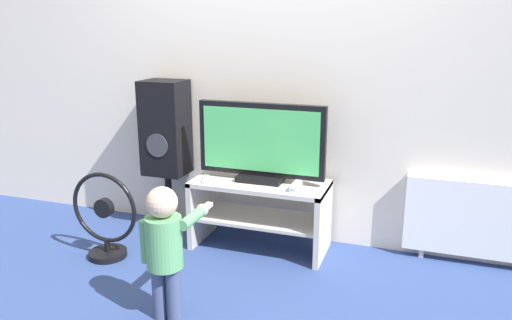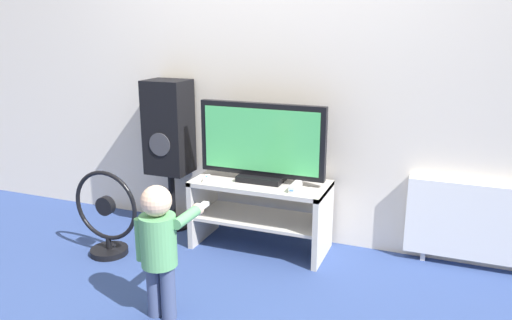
{
  "view_description": "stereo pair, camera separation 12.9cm",
  "coord_description": "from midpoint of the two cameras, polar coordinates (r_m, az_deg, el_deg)",
  "views": [
    {
      "loc": [
        1.04,
        -2.84,
        1.52
      ],
      "look_at": [
        0.0,
        0.13,
        0.66
      ],
      "focal_mm": 35.0,
      "sensor_mm": 36.0,
      "label": 1
    },
    {
      "loc": [
        1.16,
        -2.8,
        1.52
      ],
      "look_at": [
        0.0,
        0.13,
        0.66
      ],
      "focal_mm": 35.0,
      "sensor_mm": 36.0,
      "label": 2
    }
  ],
  "objects": [
    {
      "name": "remote_primary",
      "position": [
        3.42,
        -6.84,
        -2.17
      ],
      "size": [
        0.07,
        0.13,
        0.03
      ],
      "color": "white",
      "rests_on": "tv_stand"
    },
    {
      "name": "game_console",
      "position": [
        3.24,
        3.49,
        -2.95
      ],
      "size": [
        0.04,
        0.19,
        0.04
      ],
      "color": "white",
      "rests_on": "tv_stand"
    },
    {
      "name": "child",
      "position": [
        2.64,
        -11.7,
        -9.24
      ],
      "size": [
        0.28,
        0.43,
        0.74
      ],
      "color": "#3F4C72",
      "rests_on": "ground_plane"
    },
    {
      "name": "tv_stand",
      "position": [
        3.44,
        -0.61,
        -5.15
      ],
      "size": [
        0.92,
        0.42,
        0.48
      ],
      "color": "beige",
      "rests_on": "ground_plane"
    },
    {
      "name": "television",
      "position": [
        3.33,
        -0.52,
        1.91
      ],
      "size": [
        0.88,
        0.2,
        0.53
      ],
      "color": "black",
      "rests_on": "tv_stand"
    },
    {
      "name": "speaker_tower",
      "position": [
        3.73,
        -11.26,
        3.16
      ],
      "size": [
        0.31,
        0.28,
        1.13
      ],
      "color": "black",
      "rests_on": "ground_plane"
    },
    {
      "name": "ground_plane",
      "position": [
        3.39,
        -1.83,
        -11.33
      ],
      "size": [
        16.0,
        16.0,
        0.0
      ],
      "primitive_type": "plane",
      "color": "navy"
    },
    {
      "name": "floor_fan",
      "position": [
        3.49,
        -17.89,
        -6.56
      ],
      "size": [
        0.49,
        0.25,
        0.59
      ],
      "color": "black",
      "rests_on": "ground_plane"
    },
    {
      "name": "radiator",
      "position": [
        3.48,
        22.7,
        -6.24
      ],
      "size": [
        0.86,
        0.08,
        0.56
      ],
      "color": "white",
      "rests_on": "ground_plane"
    },
    {
      "name": "wall_back",
      "position": [
        3.5,
        0.99,
        11.75
      ],
      "size": [
        10.0,
        0.06,
        2.6
      ],
      "color": "silver",
      "rests_on": "ground_plane"
    }
  ]
}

